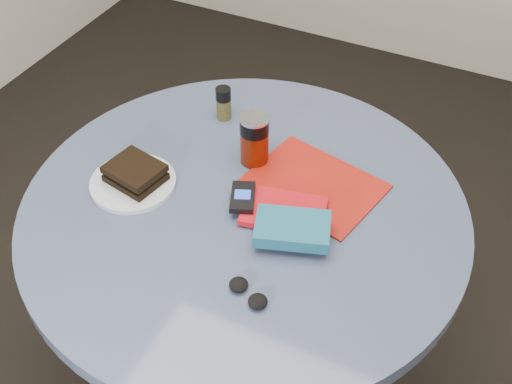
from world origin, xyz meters
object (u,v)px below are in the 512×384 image
at_px(plate, 133,183).
at_px(table, 245,252).
at_px(mp3_player, 243,197).
at_px(headphones, 248,293).
at_px(magazine, 314,185).
at_px(red_book, 284,211).
at_px(novel, 292,229).
at_px(sandwich, 135,173).
at_px(soda_can, 254,140).
at_px(pepper_grinder, 224,103).

bearing_deg(plate, table, 11.96).
distance_m(plate, mp3_player, 0.26).
xyz_separation_m(mp3_player, headphones, (0.12, -0.22, -0.02)).
relative_size(magazine, red_book, 1.64).
xyz_separation_m(plate, red_book, (0.35, 0.06, 0.01)).
distance_m(plate, novel, 0.40).
xyz_separation_m(novel, mp3_player, (-0.14, 0.05, -0.01)).
bearing_deg(sandwich, red_book, 9.01).
bearing_deg(novel, magazine, 78.72).
height_order(table, novel, novel).
relative_size(plate, headphones, 1.95).
bearing_deg(mp3_player, novel, -18.32).
bearing_deg(soda_can, pepper_grinder, 140.67).
xyz_separation_m(table, magazine, (0.12, 0.12, 0.17)).
height_order(magazine, novel, novel).
xyz_separation_m(soda_can, mp3_player, (0.04, -0.15, -0.04)).
xyz_separation_m(pepper_grinder, mp3_player, (0.19, -0.27, -0.02)).
relative_size(table, headphones, 9.89).
bearing_deg(headphones, table, 118.46).
bearing_deg(red_book, plate, 178.09).
distance_m(pepper_grinder, red_book, 0.38).
xyz_separation_m(sandwich, red_book, (0.35, 0.05, -0.02)).
bearing_deg(sandwich, magazine, 25.06).
height_order(pepper_grinder, magazine, pepper_grinder).
bearing_deg(mp3_player, plate, -169.37).
height_order(pepper_grinder, headphones, pepper_grinder).
distance_m(magazine, mp3_player, 0.18).
bearing_deg(magazine, plate, -141.67).
bearing_deg(red_book, magazine, 66.88).
distance_m(mp3_player, headphones, 0.25).
height_order(plate, headphones, headphones).
bearing_deg(soda_can, red_book, -44.86).
height_order(table, magazine, magazine).
height_order(soda_can, headphones, soda_can).
bearing_deg(red_book, table, 172.50).
bearing_deg(sandwich, novel, -0.65).
distance_m(pepper_grinder, mp3_player, 0.33).
bearing_deg(soda_can, table, -73.01).
bearing_deg(sandwich, pepper_grinder, 78.58).
xyz_separation_m(sandwich, magazine, (0.37, 0.17, -0.03)).
bearing_deg(soda_can, plate, -137.03).
bearing_deg(sandwich, headphones, -25.29).
relative_size(red_book, mp3_player, 1.72).
height_order(red_book, headphones, headphones).
distance_m(table, plate, 0.31).
relative_size(red_book, headphones, 1.76).
bearing_deg(headphones, pepper_grinder, 122.52).
bearing_deg(mp3_player, table, 93.15).
distance_m(table, mp3_player, 0.19).
bearing_deg(table, magazine, 46.84).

